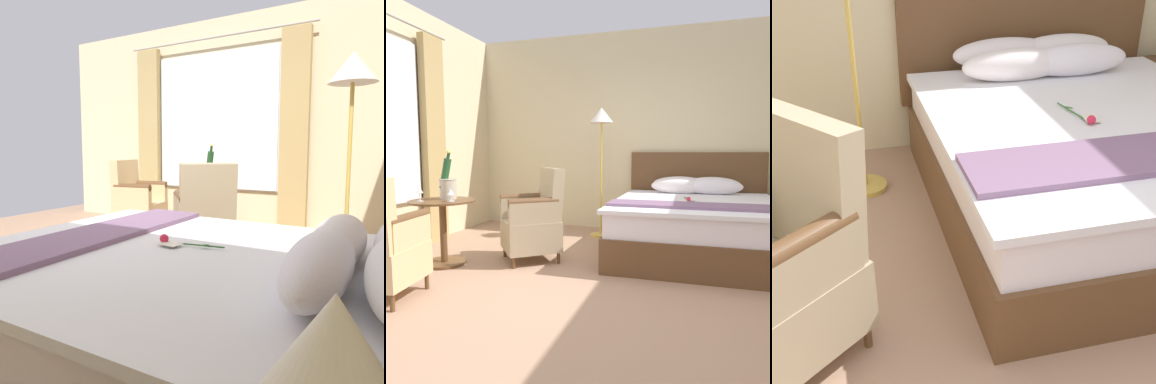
{
  "view_description": "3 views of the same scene",
  "coord_description": "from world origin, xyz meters",
  "views": [
    {
      "loc": [
        2.25,
        2.39,
        1.12
      ],
      "look_at": [
        -0.3,
        0.92,
        0.79
      ],
      "focal_mm": 35.0,
      "sensor_mm": 36.0,
      "label": 1
    },
    {
      "loc": [
        0.69,
        -2.98,
        1.16
      ],
      "look_at": [
        -0.52,
        0.95,
        0.73
      ],
      "focal_mm": 35.0,
      "sensor_mm": 36.0,
      "label": 2
    },
    {
      "loc": [
        -0.65,
        -1.1,
        1.71
      ],
      "look_at": [
        -0.18,
        0.76,
        0.63
      ],
      "focal_mm": 50.0,
      "sensor_mm": 36.0,
      "label": 3
    }
  ],
  "objects": [
    {
      "name": "bed",
      "position": [
        0.73,
        1.56,
        0.35
      ],
      "size": [
        1.84,
        2.25,
        1.17
      ],
      "color": "brown",
      "rests_on": "ground"
    },
    {
      "name": "armchair_by_window",
      "position": [
        -0.94,
        0.69,
        0.43
      ],
      "size": [
        0.8,
        0.79,
        1.0
      ],
      "color": "brown",
      "rests_on": "ground"
    }
  ]
}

